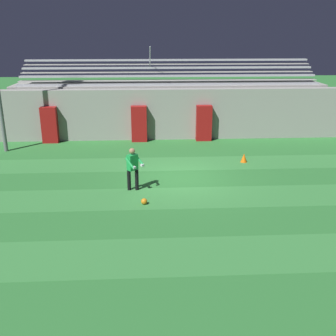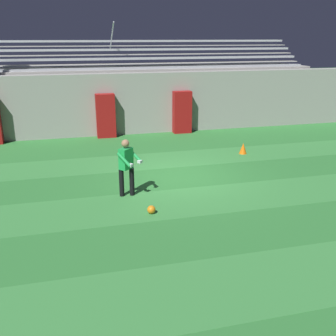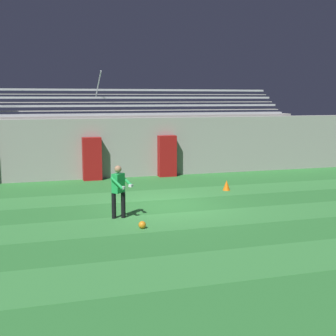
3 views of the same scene
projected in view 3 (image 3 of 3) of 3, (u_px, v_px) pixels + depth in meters
name	position (u px, v px, depth m)	size (l,w,h in m)	color
ground_plane	(167.00, 206.00, 16.37)	(80.00, 80.00, 0.00)	#2D7533
turf_stripe_near	(242.00, 263.00, 10.68)	(28.00, 1.97, 0.01)	#38843D
turf_stripe_mid	(186.00, 220.00, 14.42)	(28.00, 1.97, 0.01)	#38843D
turf_stripe_far	(153.00, 195.00, 18.16)	(28.00, 1.97, 0.01)	#38843D
back_wall	(128.00, 147.00, 22.31)	(24.00, 0.60, 2.80)	#999691
padding_pillar_gate_left	(92.00, 159.00, 21.34)	(0.84, 0.44, 1.96)	maroon
padding_pillar_gate_right	(167.00, 156.00, 22.36)	(0.84, 0.44, 1.96)	maroon
bleacher_stand	(120.00, 142.00, 24.19)	(18.00, 3.35, 5.03)	#999691
goalkeeper	(119.00, 188.00, 14.53)	(0.74, 0.73, 1.67)	black
soccer_ball	(142.00, 225.00, 13.49)	(0.22, 0.22, 0.22)	orange
traffic_cone	(227.00, 185.00, 19.06)	(0.30, 0.30, 0.42)	orange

